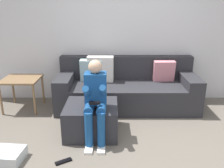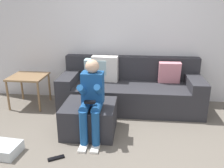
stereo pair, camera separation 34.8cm
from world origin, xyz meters
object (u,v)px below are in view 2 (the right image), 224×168
Objects in this scene: side_table at (28,80)px; ottoman at (90,118)px; couch_sectional at (130,89)px; storage_bin at (2,149)px; remote_near_ottoman at (56,158)px; person_seated at (92,97)px.

ottoman is at bearing -33.89° from side_table.
side_table is at bearing 146.11° from ottoman.
storage_bin is at bearing -133.10° from couch_sectional.
ottoman reaches higher than remote_near_ottoman.
couch_sectional reaches higher than ottoman.
ottoman is (-0.53, -0.96, -0.11)m from couch_sectional.
person_seated is at bearing 24.06° from storage_bin.
couch_sectional is 2.22m from storage_bin.
ottoman is 0.76m from remote_near_ottoman.
person_seated reaches higher than couch_sectional.
couch_sectional is 5.58× the size of storage_bin.
storage_bin is at bearing -79.19° from side_table.
person_seated is (-0.46, -1.14, 0.28)m from couch_sectional.
storage_bin is 0.70m from remote_near_ottoman.
person_seated is 1.27m from storage_bin.
remote_near_ottoman is at bearing -116.22° from couch_sectional.
storage_bin is at bearing -155.94° from person_seated.
couch_sectional is 12.33× the size of remote_near_ottoman.
couch_sectional reaches higher than side_table.
side_table is 1.87m from remote_near_ottoman.
side_table reaches higher than ottoman.
ottoman is 0.44m from person_seated.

